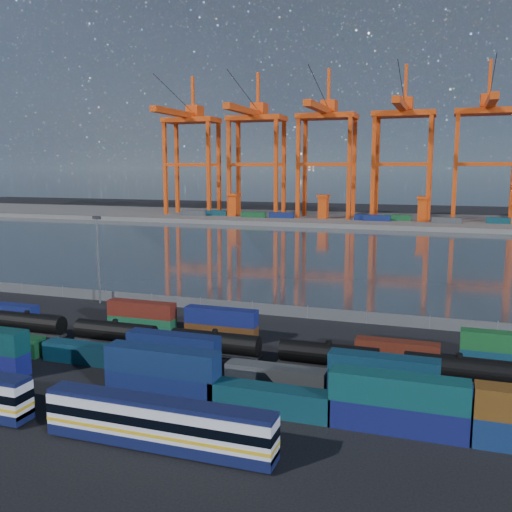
% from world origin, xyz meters
% --- Properties ---
extents(ground, '(700.00, 700.00, 0.00)m').
position_xyz_m(ground, '(0.00, 0.00, 0.00)').
color(ground, black).
rests_on(ground, ground).
extents(harbor_water, '(700.00, 700.00, 0.00)m').
position_xyz_m(harbor_water, '(0.00, 105.00, 0.01)').
color(harbor_water, '#2A353D').
rests_on(harbor_water, ground).
extents(far_quay, '(700.00, 70.00, 2.00)m').
position_xyz_m(far_quay, '(0.00, 210.00, 1.00)').
color(far_quay, '#514F4C').
rests_on(far_quay, ground).
extents(distant_mountains, '(2470.00, 1100.00, 520.00)m').
position_xyz_m(distant_mountains, '(63.02, 1600.00, 220.29)').
color(distant_mountains, '#1E2630').
rests_on(distant_mountains, ground).
extents(container_row_south, '(141.90, 2.68, 5.72)m').
position_xyz_m(container_row_south, '(-4.49, -10.38, 2.57)').
color(container_row_south, '#45494B').
rests_on(container_row_south, ground).
extents(container_row_mid, '(129.75, 2.43, 5.18)m').
position_xyz_m(container_row_mid, '(-15.67, -3.38, 1.89)').
color(container_row_mid, '#3C3D40').
rests_on(container_row_mid, ground).
extents(container_row_north, '(127.43, 2.26, 4.82)m').
position_xyz_m(container_row_north, '(17.29, 11.85, 1.93)').
color(container_row_north, navy).
rests_on(container_row_north, ground).
extents(tanker_string, '(90.41, 2.77, 3.97)m').
position_xyz_m(tanker_string, '(-4.64, 4.00, 1.99)').
color(tanker_string, black).
rests_on(tanker_string, ground).
extents(waterfront_fence, '(160.12, 0.12, 2.20)m').
position_xyz_m(waterfront_fence, '(-0.00, 28.00, 1.00)').
color(waterfront_fence, '#595B5E').
rests_on(waterfront_fence, ground).
extents(yard_light_mast, '(1.60, 0.40, 16.60)m').
position_xyz_m(yard_light_mast, '(-30.00, 26.00, 9.30)').
color(yard_light_mast, slate).
rests_on(yard_light_mast, ground).
extents(gantry_cranes, '(202.45, 52.70, 71.37)m').
position_xyz_m(gantry_cranes, '(-7.50, 203.11, 43.75)').
color(gantry_cranes, '#DE430F').
rests_on(gantry_cranes, ground).
extents(quay_containers, '(172.58, 10.99, 2.60)m').
position_xyz_m(quay_containers, '(-11.00, 195.46, 3.30)').
color(quay_containers, navy).
rests_on(quay_containers, far_quay).
extents(straddle_carriers, '(140.00, 7.00, 11.10)m').
position_xyz_m(straddle_carriers, '(-2.50, 200.00, 7.82)').
color(straddle_carriers, '#DE430F').
rests_on(straddle_carriers, far_quay).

